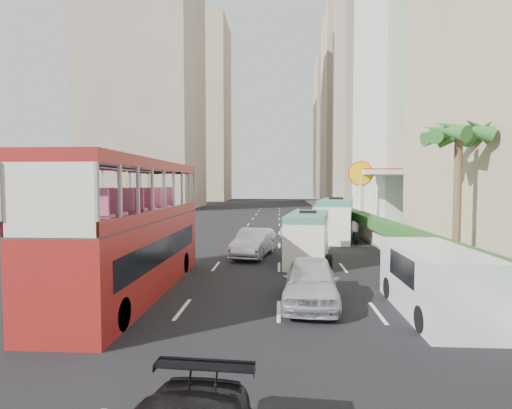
# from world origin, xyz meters

# --- Properties ---
(ground_plane) EXTENTS (200.00, 200.00, 0.00)m
(ground_plane) POSITION_xyz_m (0.00, 0.00, 0.00)
(ground_plane) COLOR black
(ground_plane) RESTS_ON ground
(double_decker_bus) EXTENTS (2.50, 11.00, 5.06)m
(double_decker_bus) POSITION_xyz_m (-6.00, 0.00, 2.53)
(double_decker_bus) COLOR maroon
(double_decker_bus) RESTS_ON ground
(car_silver_lane_a) EXTENTS (2.51, 5.00, 1.58)m
(car_silver_lane_a) POSITION_xyz_m (-1.86, 7.97, 0.00)
(car_silver_lane_a) COLOR silver
(car_silver_lane_a) RESTS_ON ground
(car_silver_lane_b) EXTENTS (2.20, 4.78, 1.59)m
(car_silver_lane_b) POSITION_xyz_m (0.70, -1.04, 0.00)
(car_silver_lane_b) COLOR silver
(car_silver_lane_b) RESTS_ON ground
(van_asset) EXTENTS (2.86, 5.15, 1.36)m
(van_asset) POSITION_xyz_m (1.03, 16.80, 0.00)
(van_asset) COLOR silver
(van_asset) RESTS_ON ground
(minibus_near) EXTENTS (2.83, 6.14, 2.62)m
(minibus_near) POSITION_xyz_m (1.16, 6.63, 1.31)
(minibus_near) COLOR silver
(minibus_near) RESTS_ON ground
(minibus_far) EXTENTS (3.59, 7.16, 3.04)m
(minibus_far) POSITION_xyz_m (3.88, 15.34, 1.52)
(minibus_far) COLOR silver
(minibus_far) RESTS_ON ground
(panel_van_near) EXTENTS (2.14, 5.33, 2.13)m
(panel_van_near) POSITION_xyz_m (4.58, -1.96, 1.06)
(panel_van_near) COLOR silver
(panel_van_near) RESTS_ON ground
(panel_van_far) EXTENTS (2.39, 4.74, 1.82)m
(panel_van_far) POSITION_xyz_m (4.16, 24.03, 0.91)
(panel_van_far) COLOR silver
(panel_van_far) RESTS_ON ground
(sidewalk) EXTENTS (6.00, 120.00, 0.18)m
(sidewalk) POSITION_xyz_m (9.00, 25.00, 0.09)
(sidewalk) COLOR #99968C
(sidewalk) RESTS_ON ground
(kerb_wall) EXTENTS (0.30, 44.00, 1.00)m
(kerb_wall) POSITION_xyz_m (6.20, 14.00, 0.68)
(kerb_wall) COLOR silver
(kerb_wall) RESTS_ON sidewalk
(hedge) EXTENTS (1.10, 44.00, 0.70)m
(hedge) POSITION_xyz_m (6.20, 14.00, 1.53)
(hedge) COLOR #2D6626
(hedge) RESTS_ON kerb_wall
(palm_tree) EXTENTS (0.36, 0.36, 6.40)m
(palm_tree) POSITION_xyz_m (7.80, 4.00, 3.38)
(palm_tree) COLOR brown
(palm_tree) RESTS_ON sidewalk
(shell_station) EXTENTS (6.50, 8.00, 5.50)m
(shell_station) POSITION_xyz_m (10.00, 23.00, 2.75)
(shell_station) COLOR silver
(shell_station) RESTS_ON ground
(tower_mid) EXTENTS (16.00, 16.00, 50.00)m
(tower_mid) POSITION_xyz_m (18.00, 58.00, 25.00)
(tower_mid) COLOR tan
(tower_mid) RESTS_ON ground
(tower_far_a) EXTENTS (14.00, 14.00, 44.00)m
(tower_far_a) POSITION_xyz_m (17.00, 82.00, 22.00)
(tower_far_a) COLOR tan
(tower_far_a) RESTS_ON ground
(tower_far_b) EXTENTS (14.00, 14.00, 40.00)m
(tower_far_b) POSITION_xyz_m (17.00, 104.00, 20.00)
(tower_far_b) COLOR tan
(tower_far_b) RESTS_ON ground
(tower_left_a) EXTENTS (18.00, 18.00, 52.00)m
(tower_left_a) POSITION_xyz_m (-24.00, 55.00, 26.00)
(tower_left_a) COLOR tan
(tower_left_a) RESTS_ON ground
(tower_left_b) EXTENTS (16.00, 16.00, 46.00)m
(tower_left_b) POSITION_xyz_m (-22.00, 90.00, 23.00)
(tower_left_b) COLOR tan
(tower_left_b) RESTS_ON ground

